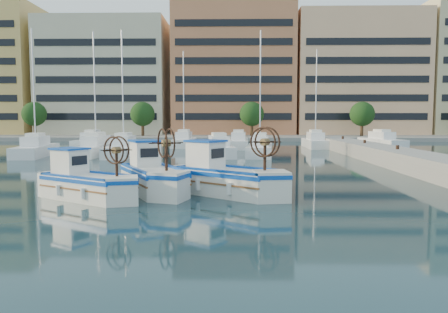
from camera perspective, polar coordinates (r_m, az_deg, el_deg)
ground at (r=18.71m, az=-1.36°, el=-5.70°), size 300.00×300.00×0.00m
quay at (r=29.20m, az=25.81°, el=-1.15°), size 3.00×60.00×1.20m
waterfront at (r=84.18m, az=6.94°, el=10.16°), size 180.00×40.00×25.60m
yacht_marina at (r=46.39m, az=-3.03°, el=1.35°), size 39.69×22.98×11.50m
fishing_boat_a at (r=19.74m, az=-17.58°, el=-3.13°), size 4.54×3.75×2.76m
fishing_boat_b at (r=20.84m, az=-9.36°, el=-2.32°), size 3.92×5.07×3.06m
fishing_boat_c at (r=19.87m, az=0.15°, el=-2.55°), size 5.03×4.51×3.13m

